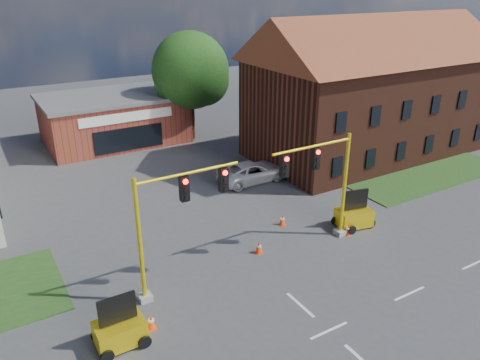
{
  "coord_description": "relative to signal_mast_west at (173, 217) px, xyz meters",
  "views": [
    {
      "loc": [
        -11.36,
        -11.63,
        13.74
      ],
      "look_at": [
        1.54,
        10.0,
        2.99
      ],
      "focal_mm": 35.0,
      "sensor_mm": 36.0,
      "label": 1
    }
  ],
  "objects": [
    {
      "name": "trailer_east",
      "position": [
        11.71,
        0.36,
        -3.2
      ],
      "size": [
        2.26,
        1.75,
        2.29
      ],
      "rotation": [
        0.0,
        0.0,
        -0.22
      ],
      "color": "yellow",
      "rests_on": "ground"
    },
    {
      "name": "signal_mast_east",
      "position": [
        8.71,
        0.0,
        0.0
      ],
      "size": [
        5.3,
        0.6,
        6.2
      ],
      "color": "gray",
      "rests_on": "ground"
    },
    {
      "name": "signal_mast_west",
      "position": [
        0.0,
        0.0,
        0.0
      ],
      "size": [
        5.3,
        0.6,
        6.2
      ],
      "color": "gray",
      "rests_on": "ground"
    },
    {
      "name": "townhouse_row",
      "position": [
        22.36,
        10.0,
        2.01
      ],
      "size": [
        21.0,
        11.0,
        11.5
      ],
      "color": "#482115",
      "rests_on": "ground"
    },
    {
      "name": "pickup_white",
      "position": [
        10.15,
        9.39,
        -3.18
      ],
      "size": [
        5.34,
        2.47,
        1.48
      ],
      "primitive_type": "imported",
      "rotation": [
        0.0,
        0.0,
        1.57
      ],
      "color": "white",
      "rests_on": "ground"
    },
    {
      "name": "tree_large",
      "position": [
        11.21,
        21.08,
        2.16
      ],
      "size": [
        7.27,
        6.92,
        9.81
      ],
      "color": "#342312",
      "rests_on": "ground"
    },
    {
      "name": "cone_b",
      "position": [
        5.15,
        0.75,
        -3.58
      ],
      "size": [
        0.4,
        0.4,
        0.7
      ],
      "color": "#FF3E0D",
      "rests_on": "ground"
    },
    {
      "name": "ground",
      "position": [
        4.36,
        -6.0,
        -3.92
      ],
      "size": [
        120.0,
        120.0,
        0.0
      ],
      "primitive_type": "plane",
      "color": "#454547",
      "rests_on": "ground"
    },
    {
      "name": "trailer_west",
      "position": [
        -3.5,
        -2.22,
        -3.22
      ],
      "size": [
        1.98,
        1.33,
        2.25
      ],
      "rotation": [
        0.0,
        0.0,
        0.01
      ],
      "color": "yellow",
      "rests_on": "ground"
    },
    {
      "name": "grass_verge_ne",
      "position": [
        22.36,
        3.0,
        -3.88
      ],
      "size": [
        14.0,
        4.0,
        0.08
      ],
      "primitive_type": "cube",
      "color": "#284A1B",
      "rests_on": "ground"
    },
    {
      "name": "cone_a",
      "position": [
        -2.09,
        -1.98,
        -3.58
      ],
      "size": [
        0.4,
        0.4,
        0.7
      ],
      "color": "#FF3E0D",
      "rests_on": "ground"
    },
    {
      "name": "cone_c",
      "position": [
        10.74,
        -0.25,
        -3.58
      ],
      "size": [
        0.4,
        0.4,
        0.7
      ],
      "color": "#FF3E0D",
      "rests_on": "ground"
    },
    {
      "name": "brick_shop",
      "position": [
        4.36,
        23.99,
        -1.76
      ],
      "size": [
        12.4,
        8.4,
        4.3
      ],
      "color": "brown",
      "rests_on": "ground"
    },
    {
      "name": "cone_d",
      "position": [
        8.11,
        2.69,
        -3.58
      ],
      "size": [
        0.4,
        0.4,
        0.7
      ],
      "color": "#FF3E0D",
      "rests_on": "ground"
    }
  ]
}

